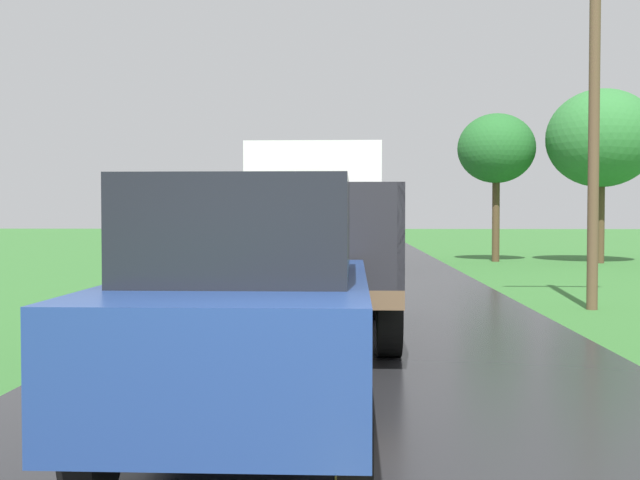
# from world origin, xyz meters

# --- Properties ---
(banana_truck_near) EXTENTS (2.38, 5.82, 2.80)m
(banana_truck_near) POSITION_xyz_m (-0.57, 8.83, 1.48)
(banana_truck_near) COLOR #2D2D30
(banana_truck_near) RESTS_ON road_surface
(banana_truck_far) EXTENTS (2.38, 5.81, 2.80)m
(banana_truck_far) POSITION_xyz_m (-0.90, 22.77, 1.46)
(banana_truck_far) COLOR #2D2D30
(banana_truck_far) RESTS_ON road_surface
(utility_pole_roadside) EXTENTS (2.36, 0.20, 6.69)m
(utility_pole_roadside) POSITION_xyz_m (4.45, 11.81, 3.68)
(utility_pole_roadside) COLOR brown
(utility_pole_roadside) RESTS_ON ground
(roadside_tree_near_left) EXTENTS (3.97, 3.97, 6.35)m
(roadside_tree_near_left) POSITION_xyz_m (9.05, 26.09, 4.55)
(roadside_tree_near_left) COLOR #4C3823
(roadside_tree_near_left) RESTS_ON ground
(roadside_tree_mid_right) EXTENTS (2.91, 2.91, 5.59)m
(roadside_tree_mid_right) POSITION_xyz_m (5.40, 26.92, 4.25)
(roadside_tree_mid_right) COLOR #4C3823
(roadside_tree_mid_right) RESTS_ON ground
(following_car) EXTENTS (1.74, 4.10, 1.92)m
(following_car) POSITION_xyz_m (-0.71, 2.96, 1.07)
(following_car) COLOR navy
(following_car) RESTS_ON road_surface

